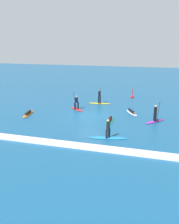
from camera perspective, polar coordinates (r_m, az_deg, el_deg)
ground_plane at (r=27.02m, az=0.00°, el=-1.02°), size 120.00×120.00×0.00m
surfer_on_red_board at (r=29.82m, az=-3.06°, el=1.54°), size 2.42×2.30×2.19m
surfer_on_orange_board at (r=28.54m, az=-14.06°, el=-0.29°), size 1.07×2.98×0.40m
surfer_on_green_board at (r=25.33m, az=4.70°, el=-1.90°), size 0.77×2.89×0.39m
surfer_on_white_board at (r=28.61m, az=9.79°, el=-0.00°), size 1.87×2.70×0.38m
surfer_on_purple_board at (r=25.89m, az=14.97°, el=-1.30°), size 2.17×2.43×2.17m
surfer_on_yellow_board at (r=32.55m, az=2.32°, el=2.78°), size 3.10×1.06×2.31m
surfer_on_blue_board at (r=20.85m, az=4.29°, el=-5.15°), size 3.36×1.38×1.68m
marker_buoy at (r=36.71m, az=9.88°, el=3.57°), size 0.47×0.47×1.40m
wave_crest at (r=19.80m, az=-6.74°, el=-7.29°), size 22.57×0.90×0.18m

